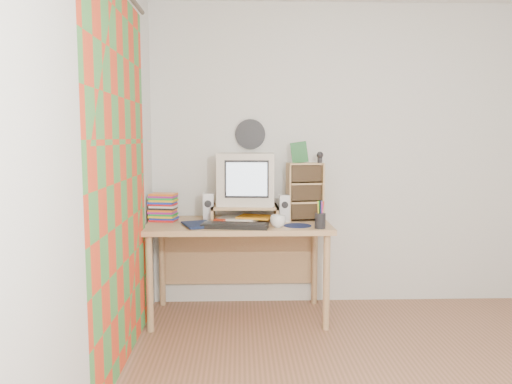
{
  "coord_description": "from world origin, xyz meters",
  "views": [
    {
      "loc": [
        -1.02,
        -2.42,
        1.41
      ],
      "look_at": [
        -0.9,
        1.33,
        0.99
      ],
      "focal_mm": 35.0,
      "sensor_mm": 36.0,
      "label": 1
    }
  ],
  "objects": [
    {
      "name": "wall_disc",
      "position": [
        -0.93,
        1.73,
        1.43
      ],
      "size": [
        0.25,
        0.02,
        0.25
      ],
      "primitive_type": "cylinder",
      "rotation": [
        1.57,
        0.0,
        0.0
      ],
      "color": "black",
      "rests_on": "back_wall"
    },
    {
      "name": "game_box",
      "position": [
        -0.55,
        1.48,
        1.29
      ],
      "size": [
        0.13,
        0.04,
        0.16
      ],
      "primitive_type": "cube",
      "rotation": [
        0.0,
        0.0,
        -0.07
      ],
      "color": "#175320",
      "rests_on": "cd_rack"
    },
    {
      "name": "cd_rack",
      "position": [
        -0.51,
        1.47,
        0.98
      ],
      "size": [
        0.29,
        0.18,
        0.46
      ],
      "primitive_type": "cube",
      "rotation": [
        0.0,
        0.0,
        0.12
      ],
      "color": "tan",
      "rests_on": "desk"
    },
    {
      "name": "papers",
      "position": [
        -0.98,
        1.45,
        0.77
      ],
      "size": [
        0.35,
        0.3,
        0.04
      ],
      "primitive_type": null,
      "rotation": [
        0.0,
        0.0,
        -0.33
      ],
      "color": "silver",
      "rests_on": "desk"
    },
    {
      "name": "mousepad",
      "position": [
        -0.59,
        1.22,
        0.75
      ],
      "size": [
        0.25,
        0.25,
        0.0
      ],
      "primitive_type": "cylinder",
      "rotation": [
        0.0,
        0.0,
        0.24
      ],
      "color": "#101236",
      "rests_on": "desk"
    },
    {
      "name": "left_wall",
      "position": [
        -1.75,
        0.0,
        1.25
      ],
      "size": [
        0.0,
        3.5,
        3.5
      ],
      "primitive_type": "plane",
      "rotation": [
        1.57,
        0.0,
        1.57
      ],
      "color": "silver",
      "rests_on": "floor"
    },
    {
      "name": "curtain",
      "position": [
        -1.71,
        0.48,
        1.15
      ],
      "size": [
        0.0,
        2.2,
        2.2
      ],
      "primitive_type": "plane",
      "rotation": [
        1.57,
        0.0,
        1.57
      ],
      "color": "red",
      "rests_on": "left_wall"
    },
    {
      "name": "monitor_riser",
      "position": [
        -0.98,
        1.48,
        0.84
      ],
      "size": [
        0.52,
        0.3,
        0.12
      ],
      "color": "tan",
      "rests_on": "desk"
    },
    {
      "name": "desk",
      "position": [
        -1.03,
        1.44,
        0.62
      ],
      "size": [
        1.4,
        0.7,
        0.75
      ],
      "color": "tan",
      "rests_on": "floor"
    },
    {
      "name": "diary",
      "position": [
        -1.42,
        1.2,
        0.77
      ],
      "size": [
        0.29,
        0.25,
        0.05
      ],
      "primitive_type": "imported",
      "rotation": [
        0.0,
        0.0,
        0.34
      ],
      "color": "#0F1939",
      "rests_on": "desk"
    },
    {
      "name": "dvd_stack",
      "position": [
        -1.62,
        1.48,
        0.89
      ],
      "size": [
        0.22,
        0.18,
        0.28
      ],
      "primitive_type": null,
      "rotation": [
        0.0,
        0.0,
        -0.2
      ],
      "color": "brown",
      "rests_on": "desk"
    },
    {
      "name": "speaker_right",
      "position": [
        -0.67,
        1.43,
        0.85
      ],
      "size": [
        0.08,
        0.08,
        0.21
      ],
      "primitive_type": "cube",
      "rotation": [
        0.0,
        0.0,
        -0.01
      ],
      "color": "silver",
      "rests_on": "desk"
    },
    {
      "name": "webcam",
      "position": [
        -0.4,
        1.43,
        1.25
      ],
      "size": [
        0.06,
        0.06,
        0.09
      ],
      "primitive_type": null,
      "rotation": [
        0.0,
        0.0,
        -0.12
      ],
      "color": "black",
      "rests_on": "cd_rack"
    },
    {
      "name": "crt_monitor",
      "position": [
        -0.97,
        1.53,
        1.08
      ],
      "size": [
        0.47,
        0.47,
        0.41
      ],
      "primitive_type": "cube",
      "rotation": [
        0.0,
        0.0,
        -0.08
      ],
      "color": "beige",
      "rests_on": "monitor_riser"
    },
    {
      "name": "keyboard",
      "position": [
        -1.05,
        1.15,
        0.77
      ],
      "size": [
        0.5,
        0.24,
        0.03
      ],
      "primitive_type": "cube",
      "rotation": [
        0.0,
        0.0,
        -0.16
      ],
      "color": "black",
      "rests_on": "desk"
    },
    {
      "name": "pen_cup",
      "position": [
        -0.44,
        1.11,
        0.83
      ],
      "size": [
        0.1,
        0.1,
        0.16
      ],
      "primitive_type": null,
      "rotation": [
        0.0,
        0.0,
        -0.28
      ],
      "color": "black",
      "rests_on": "desk"
    },
    {
      "name": "red_box",
      "position": [
        -1.17,
        1.29,
        0.77
      ],
      "size": [
        0.09,
        0.07,
        0.04
      ],
      "primitive_type": "cube",
      "rotation": [
        0.0,
        0.0,
        -0.31
      ],
      "color": "red",
      "rests_on": "desk"
    },
    {
      "name": "speaker_left",
      "position": [
        -1.27,
        1.46,
        0.86
      ],
      "size": [
        0.09,
        0.09,
        0.22
      ],
      "primitive_type": "cube",
      "rotation": [
        0.0,
        0.0,
        0.05
      ],
      "color": "silver",
      "rests_on": "desk"
    },
    {
      "name": "back_wall",
      "position": [
        0.0,
        1.75,
        1.25
      ],
      "size": [
        3.5,
        0.0,
        3.5
      ],
      "primitive_type": "plane",
      "rotation": [
        1.57,
        0.0,
        0.0
      ],
      "color": "silver",
      "rests_on": "floor"
    },
    {
      "name": "mug",
      "position": [
        -0.74,
        1.17,
        0.79
      ],
      "size": [
        0.11,
        0.11,
        0.09
      ],
      "primitive_type": "imported",
      "rotation": [
        0.0,
        0.0,
        0.02
      ],
      "color": "silver",
      "rests_on": "desk"
    }
  ]
}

